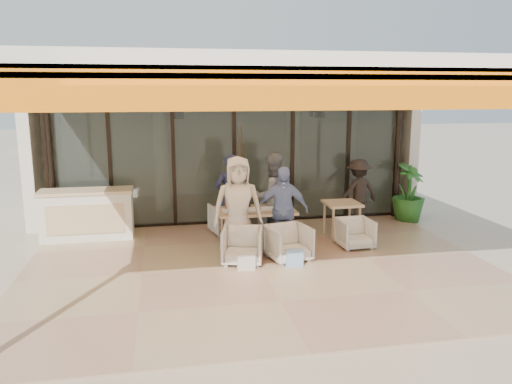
{
  "coord_description": "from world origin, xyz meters",
  "views": [
    {
      "loc": [
        -1.6,
        -8.04,
        2.99
      ],
      "look_at": [
        0.1,
        0.9,
        1.15
      ],
      "focal_mm": 35.0,
      "sensor_mm": 36.0,
      "label": 1
    }
  ],
  "objects_px": {
    "diner_navy": "(231,198)",
    "diner_cream": "(238,206)",
    "host_counter": "(87,214)",
    "side_chair": "(355,232)",
    "diner_grey": "(272,196)",
    "standing_woman": "(358,192)",
    "chair_far_right": "(267,217)",
    "chair_far_left": "(228,218)",
    "chair_near_right": "(289,241)",
    "diner_periwinkle": "(282,210)",
    "chair_near_left": "(242,244)",
    "potted_palm": "(409,192)",
    "side_table": "(342,207)",
    "dining_table": "(255,212)"
  },
  "relations": [
    {
      "from": "host_counter",
      "to": "dining_table",
      "type": "xyz_separation_m",
      "value": [
        3.29,
        -1.08,
        0.16
      ]
    },
    {
      "from": "chair_near_right",
      "to": "standing_woman",
      "type": "distance_m",
      "value": 3.12
    },
    {
      "from": "chair_near_right",
      "to": "diner_cream",
      "type": "relative_size",
      "value": 0.39
    },
    {
      "from": "chair_far_left",
      "to": "chair_near_left",
      "type": "xyz_separation_m",
      "value": [
        0.0,
        -1.9,
        -0.0
      ]
    },
    {
      "from": "dining_table",
      "to": "host_counter",
      "type": "bearing_deg",
      "value": 161.77
    },
    {
      "from": "dining_table",
      "to": "potted_palm",
      "type": "xyz_separation_m",
      "value": [
        3.88,
        1.24,
        -0.0
      ]
    },
    {
      "from": "chair_far_right",
      "to": "potted_palm",
      "type": "xyz_separation_m",
      "value": [
        3.45,
        0.3,
        0.36
      ]
    },
    {
      "from": "potted_palm",
      "to": "host_counter",
      "type": "bearing_deg",
      "value": -178.7
    },
    {
      "from": "diner_grey",
      "to": "diner_periwinkle",
      "type": "height_order",
      "value": "diner_grey"
    },
    {
      "from": "chair_far_left",
      "to": "standing_woman",
      "type": "distance_m",
      "value": 3.07
    },
    {
      "from": "host_counter",
      "to": "chair_near_left",
      "type": "height_order",
      "value": "host_counter"
    },
    {
      "from": "chair_far_left",
      "to": "side_table",
      "type": "bearing_deg",
      "value": 150.81
    },
    {
      "from": "chair_near_right",
      "to": "diner_periwinkle",
      "type": "xyz_separation_m",
      "value": [
        0.0,
        0.5,
        0.46
      ]
    },
    {
      "from": "dining_table",
      "to": "side_table",
      "type": "height_order",
      "value": "dining_table"
    },
    {
      "from": "chair_near_right",
      "to": "diner_navy",
      "type": "height_order",
      "value": "diner_navy"
    },
    {
      "from": "diner_navy",
      "to": "diner_cream",
      "type": "height_order",
      "value": "diner_cream"
    },
    {
      "from": "chair_near_left",
      "to": "side_table",
      "type": "relative_size",
      "value": 0.95
    },
    {
      "from": "host_counter",
      "to": "chair_far_right",
      "type": "height_order",
      "value": "host_counter"
    },
    {
      "from": "host_counter",
      "to": "potted_palm",
      "type": "relative_size",
      "value": 1.35
    },
    {
      "from": "chair_far_right",
      "to": "diner_grey",
      "type": "bearing_deg",
      "value": 82.48
    },
    {
      "from": "diner_grey",
      "to": "standing_woman",
      "type": "xyz_separation_m",
      "value": [
        2.19,
        0.78,
        -0.14
      ]
    },
    {
      "from": "chair_far_left",
      "to": "diner_navy",
      "type": "bearing_deg",
      "value": 77.31
    },
    {
      "from": "side_table",
      "to": "standing_woman",
      "type": "distance_m",
      "value": 1.22
    },
    {
      "from": "side_table",
      "to": "potted_palm",
      "type": "distance_m",
      "value": 2.23
    },
    {
      "from": "diner_grey",
      "to": "side_chair",
      "type": "xyz_separation_m",
      "value": [
        1.45,
        -0.93,
        -0.57
      ]
    },
    {
      "from": "diner_periwinkle",
      "to": "side_table",
      "type": "relative_size",
      "value": 2.2
    },
    {
      "from": "host_counter",
      "to": "dining_table",
      "type": "relative_size",
      "value": 1.23
    },
    {
      "from": "standing_woman",
      "to": "potted_palm",
      "type": "xyz_separation_m",
      "value": [
        1.26,
        0.02,
        -0.07
      ]
    },
    {
      "from": "chair_far_right",
      "to": "standing_woman",
      "type": "bearing_deg",
      "value": 179.87
    },
    {
      "from": "host_counter",
      "to": "side_chair",
      "type": "distance_m",
      "value": 5.4
    },
    {
      "from": "diner_cream",
      "to": "standing_woman",
      "type": "bearing_deg",
      "value": 31.07
    },
    {
      "from": "chair_near_right",
      "to": "side_table",
      "type": "bearing_deg",
      "value": 27.03
    },
    {
      "from": "diner_grey",
      "to": "chair_far_right",
      "type": "bearing_deg",
      "value": -104.06
    },
    {
      "from": "diner_cream",
      "to": "side_chair",
      "type": "relative_size",
      "value": 2.87
    },
    {
      "from": "chair_near_right",
      "to": "diner_periwinkle",
      "type": "bearing_deg",
      "value": 76.85
    },
    {
      "from": "host_counter",
      "to": "diner_grey",
      "type": "bearing_deg",
      "value": -9.76
    },
    {
      "from": "chair_far_left",
      "to": "diner_navy",
      "type": "distance_m",
      "value": 0.73
    },
    {
      "from": "host_counter",
      "to": "standing_woman",
      "type": "distance_m",
      "value": 5.91
    },
    {
      "from": "host_counter",
      "to": "diner_periwinkle",
      "type": "bearing_deg",
      "value": -22.51
    },
    {
      "from": "chair_far_left",
      "to": "chair_near_right",
      "type": "xyz_separation_m",
      "value": [
        0.84,
        -1.9,
        -0.0
      ]
    },
    {
      "from": "side_table",
      "to": "side_chair",
      "type": "bearing_deg",
      "value": -90.0
    },
    {
      "from": "diner_periwinkle",
      "to": "potted_palm",
      "type": "height_order",
      "value": "diner_periwinkle"
    },
    {
      "from": "dining_table",
      "to": "chair_near_right",
      "type": "height_order",
      "value": "dining_table"
    },
    {
      "from": "chair_near_left",
      "to": "diner_periwinkle",
      "type": "xyz_separation_m",
      "value": [
        0.84,
        0.5,
        0.47
      ]
    },
    {
      "from": "diner_navy",
      "to": "standing_woman",
      "type": "xyz_separation_m",
      "value": [
        3.03,
        0.78,
        -0.14
      ]
    },
    {
      "from": "side_chair",
      "to": "host_counter",
      "type": "bearing_deg",
      "value": 160.57
    },
    {
      "from": "chair_far_right",
      "to": "side_table",
      "type": "relative_size",
      "value": 0.87
    },
    {
      "from": "chair_far_left",
      "to": "chair_far_right",
      "type": "relative_size",
      "value": 1.11
    },
    {
      "from": "diner_navy",
      "to": "chair_near_right",
      "type": "bearing_deg",
      "value": 114.62
    },
    {
      "from": "diner_grey",
      "to": "diner_cream",
      "type": "height_order",
      "value": "diner_cream"
    }
  ]
}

